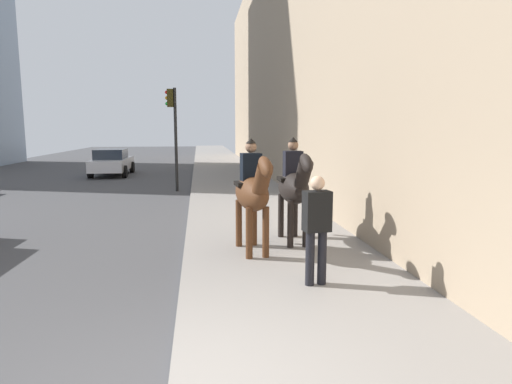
% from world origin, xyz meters
% --- Properties ---
extents(mounted_horse_near, '(2.15, 0.74, 2.22)m').
position_xyz_m(mounted_horse_near, '(4.57, -1.34, 1.33)').
color(mounted_horse_near, '#4C2B16').
rests_on(mounted_horse_near, sidewalk_slab).
extents(mounted_horse_far, '(2.15, 0.61, 2.23)m').
position_xyz_m(mounted_horse_far, '(5.22, -2.30, 1.34)').
color(mounted_horse_far, black).
rests_on(mounted_horse_far, sidewalk_slab).
extents(pedestrian_greeting, '(0.31, 0.43, 1.70)m').
position_xyz_m(pedestrian_greeting, '(2.69, -2.10, 1.10)').
color(pedestrian_greeting, black).
rests_on(pedestrian_greeting, sidewalk_slab).
extents(car_mid_lane, '(4.42, 1.94, 1.44)m').
position_xyz_m(car_mid_lane, '(20.84, 4.34, 0.74)').
color(car_mid_lane, silver).
rests_on(car_mid_lane, ground).
extents(traffic_light_near_curb, '(0.20, 0.44, 4.12)m').
position_xyz_m(traffic_light_near_curb, '(14.24, 0.65, 2.75)').
color(traffic_light_near_curb, black).
rests_on(traffic_light_near_curb, ground).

